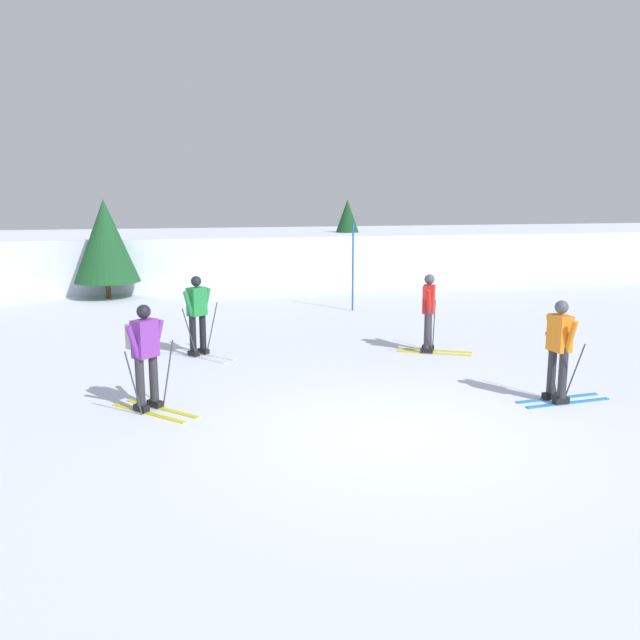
{
  "coord_description": "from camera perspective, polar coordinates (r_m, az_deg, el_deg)",
  "views": [
    {
      "loc": [
        -3.08,
        -8.67,
        3.41
      ],
      "look_at": [
        -0.07,
        4.22,
        0.9
      ],
      "focal_mm": 37.56,
      "sensor_mm": 36.0,
      "label": 1
    }
  ],
  "objects": [
    {
      "name": "far_snow_ridge",
      "position": [
        27.12,
        -6.59,
        5.43
      ],
      "size": [
        80.0,
        6.5,
        1.87
      ],
      "primitive_type": "cube",
      "color": "silver",
      "rests_on": "ground"
    },
    {
      "name": "skier_red",
      "position": [
        14.63,
        9.27,
        0.78
      ],
      "size": [
        1.59,
        1.07,
        1.71
      ],
      "color": "gold",
      "rests_on": "ground"
    },
    {
      "name": "conifer_far_right",
      "position": [
        23.01,
        -17.82,
        6.43
      ],
      "size": [
        2.13,
        2.13,
        3.23
      ],
      "color": "#513823",
      "rests_on": "ground"
    },
    {
      "name": "trail_marker_pole",
      "position": [
        19.64,
        2.82,
        4.48
      ],
      "size": [
        0.05,
        0.05,
        2.55
      ],
      "primitive_type": "cylinder",
      "color": "#1E56AD",
      "rests_on": "ground"
    },
    {
      "name": "skier_orange",
      "position": [
        11.64,
        19.72,
        -2.28
      ],
      "size": [
        1.63,
        1.0,
        1.71
      ],
      "color": "#237AC6",
      "rests_on": "ground"
    },
    {
      "name": "skier_purple",
      "position": [
        10.91,
        -14.72,
        -2.62
      ],
      "size": [
        1.36,
        1.42,
        1.71
      ],
      "color": "gold",
      "rests_on": "ground"
    },
    {
      "name": "skier_green",
      "position": [
        14.36,
        -10.4,
        0.56
      ],
      "size": [
        1.3,
        1.47,
        1.71
      ],
      "color": "silver",
      "rests_on": "ground"
    },
    {
      "name": "conifer_far_left",
      "position": [
        27.16,
        2.34,
        7.71
      ],
      "size": [
        1.67,
        1.67,
        3.17
      ],
      "color": "#513823",
      "rests_on": "ground"
    },
    {
      "name": "ground_plane",
      "position": [
        9.81,
        6.12,
        -9.66
      ],
      "size": [
        120.0,
        120.0,
        0.0
      ],
      "primitive_type": "plane",
      "color": "silver"
    }
  ]
}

